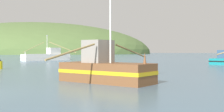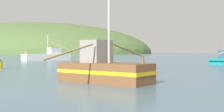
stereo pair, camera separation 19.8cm
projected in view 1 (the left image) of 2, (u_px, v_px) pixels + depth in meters
hill_far_center at (34, 54)px, 230.14m from camera, size 185.68×148.55×48.31m
fishing_boat_brown at (105, 69)px, 18.89m from camera, size 6.87×9.26×6.19m
fishing_boat_white at (48, 56)px, 63.11m from camera, size 17.63×10.88×5.56m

